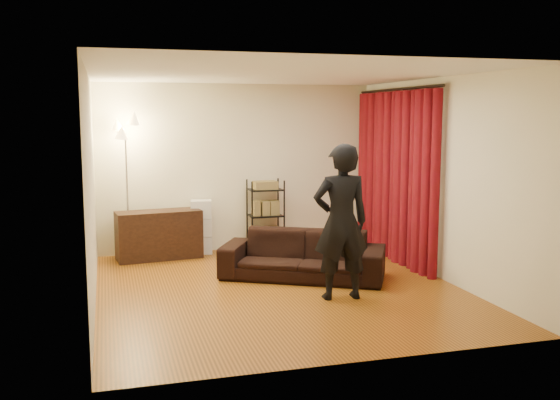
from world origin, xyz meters
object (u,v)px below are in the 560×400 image
object	(u,v)px
wire_shelf	(265,215)
floor_lamp	(127,190)
sofa	(303,255)
storage_boxes	(201,227)
media_cabinet	(159,235)
person	(341,222)

from	to	relation	value
wire_shelf	floor_lamp	bearing A→B (deg)	-158.69
sofa	floor_lamp	world-z (taller)	floor_lamp
wire_shelf	floor_lamp	distance (m)	2.23
storage_boxes	floor_lamp	size ratio (longest dim) A/B	0.40
media_cabinet	wire_shelf	bearing A→B (deg)	-3.51
media_cabinet	storage_boxes	size ratio (longest dim) A/B	1.49
sofa	floor_lamp	bearing A→B (deg)	170.27
person	wire_shelf	xyz separation A→B (m)	(-0.21, 2.83, -0.35)
media_cabinet	floor_lamp	xyz separation A→B (m)	(-0.46, 0.01, 0.71)
person	wire_shelf	world-z (taller)	person
wire_shelf	floor_lamp	xyz separation A→B (m)	(-2.18, -0.10, 0.50)
wire_shelf	media_cabinet	bearing A→B (deg)	-157.71
storage_boxes	wire_shelf	xyz separation A→B (m)	(1.04, -0.09, 0.15)
storage_boxes	wire_shelf	size ratio (longest dim) A/B	0.74
sofa	media_cabinet	world-z (taller)	media_cabinet
person	wire_shelf	distance (m)	2.86
person	media_cabinet	world-z (taller)	person
storage_boxes	person	bearing A→B (deg)	-66.85
media_cabinet	floor_lamp	bearing A→B (deg)	171.81
storage_boxes	floor_lamp	bearing A→B (deg)	-170.97
person	floor_lamp	distance (m)	3.63
wire_shelf	person	bearing A→B (deg)	-67.02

